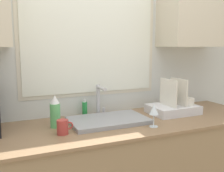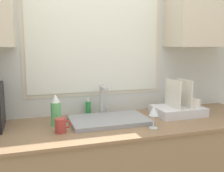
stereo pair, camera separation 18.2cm
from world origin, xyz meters
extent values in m
cube|color=#846647|center=(0.00, 0.33, 0.91)|extent=(2.50, 0.70, 0.02)
cube|color=silver|center=(0.00, 0.70, 1.30)|extent=(6.00, 0.06, 2.60)
cube|color=beige|center=(0.00, 0.67, 1.49)|extent=(1.15, 0.01, 0.84)
cube|color=white|center=(0.00, 0.66, 1.49)|extent=(1.09, 0.01, 0.78)
cube|color=beige|center=(0.90, 0.51, 1.78)|extent=(0.59, 0.32, 0.62)
cube|color=gray|center=(0.02, 0.37, 0.93)|extent=(0.57, 0.36, 0.03)
cylinder|color=#B7B7BC|center=(0.02, 0.58, 1.04)|extent=(0.03, 0.03, 0.25)
cylinder|color=#B7B7BC|center=(0.02, 0.50, 1.15)|extent=(0.03, 0.15, 0.03)
cylinder|color=#B7B7BC|center=(0.07, 0.58, 0.95)|extent=(0.02, 0.02, 0.06)
cube|color=silver|center=(0.62, 0.39, 0.95)|extent=(0.39, 0.28, 0.07)
cube|color=silver|center=(0.57, 0.39, 1.10)|extent=(0.01, 0.22, 0.22)
cube|color=silver|center=(0.67, 0.39, 1.10)|extent=(0.01, 0.22, 0.22)
cylinder|color=silver|center=(0.72, 0.35, 1.02)|extent=(0.12, 0.12, 0.06)
cylinder|color=#59B266|center=(-0.36, 0.40, 1.00)|extent=(0.07, 0.07, 0.17)
cone|color=silver|center=(-0.36, 0.40, 1.12)|extent=(0.06, 0.06, 0.06)
cylinder|color=#268C3F|center=(-0.08, 0.61, 0.97)|extent=(0.04, 0.04, 0.11)
cylinder|color=white|center=(-0.08, 0.61, 1.04)|extent=(0.02, 0.02, 0.02)
cylinder|color=#A53833|center=(-0.35, 0.24, 0.97)|extent=(0.07, 0.07, 0.09)
torus|color=#A53833|center=(-0.30, 0.24, 0.97)|extent=(0.05, 0.01, 0.05)
cylinder|color=silver|center=(0.27, 0.14, 0.92)|extent=(0.06, 0.06, 0.00)
cylinder|color=silver|center=(0.27, 0.14, 0.97)|extent=(0.01, 0.01, 0.08)
cone|color=silver|center=(0.27, 0.14, 1.04)|extent=(0.07, 0.07, 0.07)
camera|label=1|loc=(-0.70, -1.35, 1.48)|focal=42.00mm
camera|label=2|loc=(-0.53, -1.42, 1.48)|focal=42.00mm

